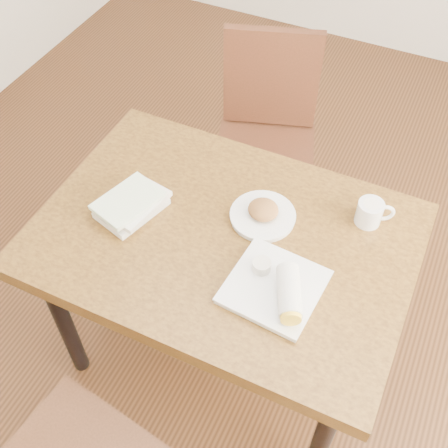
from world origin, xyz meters
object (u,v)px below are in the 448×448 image
at_px(chair_far, 267,128).
at_px(plate_burrito, 279,288).
at_px(plate_scone, 263,214).
at_px(coffee_mug, 371,212).
at_px(table, 224,250).
at_px(book_stack, 132,205).

bearing_deg(chair_far, plate_burrito, -66.45).
relative_size(plate_scone, coffee_mug, 1.80).
relative_size(table, book_stack, 4.76).
xyz_separation_m(coffee_mug, plate_burrito, (-0.16, -0.38, -0.02)).
xyz_separation_m(chair_far, plate_burrito, (0.39, -0.89, 0.23)).
xyz_separation_m(chair_far, plate_scone, (0.24, -0.64, 0.22)).
bearing_deg(chair_far, coffee_mug, -42.88).
distance_m(table, plate_burrito, 0.29).
xyz_separation_m(chair_far, book_stack, (-0.16, -0.80, 0.23)).
height_order(coffee_mug, book_stack, coffee_mug).
distance_m(plate_scone, coffee_mug, 0.34).
height_order(table, plate_burrito, plate_burrito).
xyz_separation_m(table, book_stack, (-0.31, -0.04, 0.11)).
bearing_deg(coffee_mug, book_stack, -158.36).
relative_size(table, chair_far, 1.24).
xyz_separation_m(chair_far, coffee_mug, (0.55, -0.51, 0.25)).
height_order(coffee_mug, plate_burrito, plate_burrito).
relative_size(plate_scone, plate_burrito, 0.75).
bearing_deg(plate_burrito, coffee_mug, 67.07).
relative_size(table, plate_scone, 5.54).
bearing_deg(chair_far, book_stack, -101.50).
distance_m(table, chair_far, 0.78).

